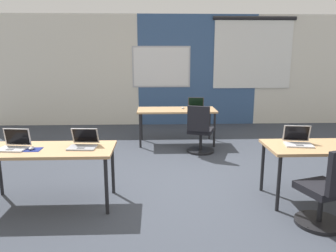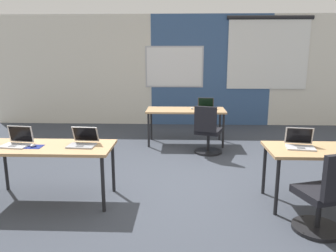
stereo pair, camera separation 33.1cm
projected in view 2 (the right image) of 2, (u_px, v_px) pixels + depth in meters
ground_plane at (187, 184)px, 4.81m from camera, size 24.00×24.00×0.00m
back_wall_assembly at (187, 70)px, 8.60m from camera, size 10.00×0.27×2.80m
desk_near_left at (49, 150)px, 4.15m from camera, size 1.60×0.70×0.72m
desk_near_right at (334, 154)px, 4.02m from camera, size 1.60×0.70×0.72m
desk_far_center at (186, 112)px, 6.82m from camera, size 1.60×0.70×0.72m
laptop_near_left_end at (17, 142)px, 4.15m from camera, size 0.36×0.31×0.24m
mousepad_near_left_end at (33, 147)px, 4.09m from camera, size 0.22×0.19×0.00m
mouse_near_left_end at (33, 145)px, 4.09m from camera, size 0.08×0.11×0.03m
laptop_near_left_inner at (83, 142)px, 4.15m from camera, size 0.35×0.34×0.22m
laptop_near_right_inner at (300, 143)px, 4.07m from camera, size 0.37×0.34×0.23m
chair_near_right_inner at (325, 200)px, 3.41m from camera, size 0.55×0.60×0.92m
laptop_far_right at (206, 107)px, 6.86m from camera, size 0.36×0.34×0.23m
mouse_far_right at (192, 108)px, 6.85m from camera, size 0.07×0.11×0.03m
chair_far_right at (208, 134)px, 6.17m from camera, size 0.56×0.61×0.92m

